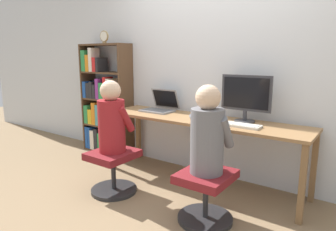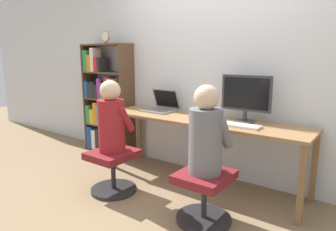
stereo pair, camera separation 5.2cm
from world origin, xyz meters
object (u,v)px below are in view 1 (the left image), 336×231
at_px(desk_clock, 104,37).
at_px(laptop, 160,107).
at_px(desktop_monitor, 246,97).
at_px(person_at_laptop, 112,120).
at_px(person_at_monitor, 208,134).
at_px(keyboard, 240,125).
at_px(office_chair_right, 113,168).
at_px(office_chair_left, 206,193).
at_px(bookshelf, 102,103).

bearing_deg(desk_clock, laptop, 0.44).
height_order(desktop_monitor, person_at_laptop, desktop_monitor).
distance_m(person_at_monitor, person_at_laptop, 1.04).
height_order(laptop, keyboard, laptop).
relative_size(person_at_laptop, desk_clock, 4.33).
distance_m(desktop_monitor, laptop, 1.09).
relative_size(person_at_monitor, desk_clock, 4.40).
xyz_separation_m(laptop, office_chair_right, (0.02, -0.82, -0.53)).
relative_size(office_chair_right, desk_clock, 2.84).
bearing_deg(keyboard, office_chair_left, -94.67).
distance_m(keyboard, person_at_monitor, 0.56).
xyz_separation_m(laptop, keyboard, (1.11, -0.20, -0.04)).
xyz_separation_m(office_chair_right, bookshelf, (-1.11, 0.87, 0.46)).
bearing_deg(office_chair_left, desktop_monitor, 89.41).
distance_m(laptop, bookshelf, 1.09).
bearing_deg(keyboard, person_at_laptop, -150.45).
relative_size(office_chair_left, bookshelf, 0.30).
relative_size(desktop_monitor, person_at_monitor, 0.71).
xyz_separation_m(laptop, office_chair_left, (1.06, -0.76, -0.53)).
height_order(desktop_monitor, bookshelf, bookshelf).
height_order(laptop, person_at_monitor, person_at_monitor).
bearing_deg(laptop, person_at_laptop, -88.30).
height_order(person_at_monitor, bookshelf, bookshelf).
bearing_deg(desktop_monitor, office_chair_right, -141.34).
bearing_deg(office_chair_right, desktop_monitor, 38.66).
xyz_separation_m(desktop_monitor, laptop, (-1.07, -0.01, -0.20)).
bearing_deg(keyboard, laptop, 169.54).
relative_size(keyboard, desk_clock, 2.40).
xyz_separation_m(desktop_monitor, office_chair_right, (-1.04, -0.83, -0.72)).
height_order(desktop_monitor, office_chair_left, desktop_monitor).
distance_m(keyboard, person_at_laptop, 1.24).
relative_size(desktop_monitor, keyboard, 1.30).
bearing_deg(keyboard, desktop_monitor, 99.85).
bearing_deg(bookshelf, office_chair_left, -20.66).
distance_m(keyboard, office_chair_left, 0.74).
relative_size(laptop, office_chair_left, 0.80).
distance_m(keyboard, office_chair_right, 1.34).
xyz_separation_m(office_chair_left, bookshelf, (-2.15, 0.81, 0.46)).
bearing_deg(laptop, office_chair_left, -35.72).
distance_m(person_at_laptop, bookshelf, 1.41).
height_order(keyboard, person_at_monitor, person_at_monitor).
height_order(keyboard, office_chair_left, keyboard).
bearing_deg(person_at_laptop, desktop_monitor, 38.50).
bearing_deg(desktop_monitor, office_chair_left, -90.59).
relative_size(laptop, person_at_laptop, 0.52).
height_order(office_chair_right, desk_clock, desk_clock).
relative_size(keyboard, bookshelf, 0.26).
xyz_separation_m(desktop_monitor, person_at_laptop, (-1.04, -0.83, -0.22)).
relative_size(office_chair_left, person_at_monitor, 0.65).
bearing_deg(bookshelf, desktop_monitor, -0.92).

